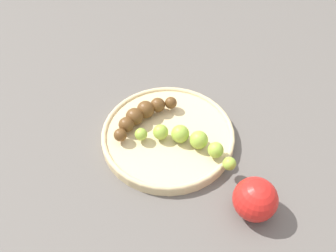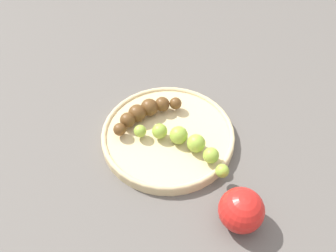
# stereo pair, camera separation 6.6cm
# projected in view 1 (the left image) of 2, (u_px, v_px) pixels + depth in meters

# --- Properties ---
(ground_plane) EXTENTS (2.40, 2.40, 0.00)m
(ground_plane) POSITION_uv_depth(u_px,v_px,m) (168.00, 139.00, 0.68)
(ground_plane) COLOR #56514C
(fruit_bowl) EXTENTS (0.25, 0.25, 0.02)m
(fruit_bowl) POSITION_uv_depth(u_px,v_px,m) (168.00, 135.00, 0.68)
(fruit_bowl) COLOR #D1B784
(fruit_bowl) RESTS_ON ground_plane
(banana_overripe) EXTENTS (0.08, 0.14, 0.03)m
(banana_overripe) POSITION_uv_depth(u_px,v_px,m) (142.00, 114.00, 0.68)
(banana_overripe) COLOR #593819
(banana_overripe) RESTS_ON fruit_bowl
(banana_green) EXTENTS (0.19, 0.06, 0.03)m
(banana_green) POSITION_uv_depth(u_px,v_px,m) (188.00, 140.00, 0.64)
(banana_green) COLOR #8CAD38
(banana_green) RESTS_ON fruit_bowl
(apple_red) EXTENTS (0.07, 0.07, 0.07)m
(apple_red) POSITION_uv_depth(u_px,v_px,m) (255.00, 199.00, 0.56)
(apple_red) COLOR red
(apple_red) RESTS_ON ground_plane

